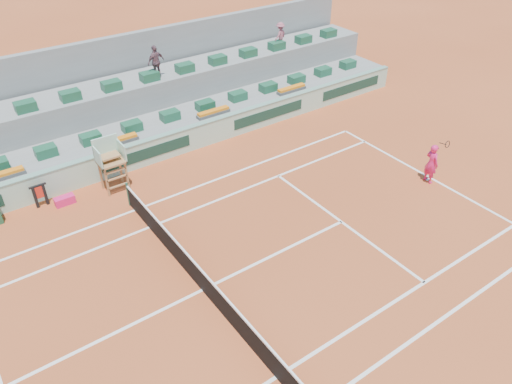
# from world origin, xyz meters

# --- Properties ---
(ground) EXTENTS (90.00, 90.00, 0.00)m
(ground) POSITION_xyz_m (0.00, 0.00, 0.00)
(ground) COLOR #A84520
(ground) RESTS_ON ground
(seating_tier_lower) EXTENTS (36.00, 4.00, 1.20)m
(seating_tier_lower) POSITION_xyz_m (0.00, 10.70, 0.60)
(seating_tier_lower) COLOR gray
(seating_tier_lower) RESTS_ON ground
(seating_tier_upper) EXTENTS (36.00, 2.40, 2.60)m
(seating_tier_upper) POSITION_xyz_m (0.00, 12.30, 1.30)
(seating_tier_upper) COLOR gray
(seating_tier_upper) RESTS_ON ground
(stadium_back_wall) EXTENTS (36.00, 0.40, 4.40)m
(stadium_back_wall) POSITION_xyz_m (0.00, 13.90, 2.20)
(stadium_back_wall) COLOR gray
(stadium_back_wall) RESTS_ON ground
(player_bag) EXTENTS (0.81, 0.36, 0.36)m
(player_bag) POSITION_xyz_m (-2.17, 7.57, 0.18)
(player_bag) COLOR #F01F69
(player_bag) RESTS_ON ground
(spectator_mid) EXTENTS (1.04, 0.59, 1.67)m
(spectator_mid) POSITION_xyz_m (4.48, 11.80, 3.43)
(spectator_mid) COLOR #6E4953
(spectator_mid) RESTS_ON seating_tier_upper
(spectator_right) EXTENTS (1.04, 0.81, 1.42)m
(spectator_right) POSITION_xyz_m (12.39, 11.91, 3.31)
(spectator_right) COLOR #A85464
(spectator_right) RESTS_ON seating_tier_upper
(court_lines) EXTENTS (23.89, 11.09, 0.01)m
(court_lines) POSITION_xyz_m (0.00, 0.00, 0.01)
(court_lines) COLOR white
(court_lines) RESTS_ON ground
(tennis_net) EXTENTS (0.10, 11.97, 1.10)m
(tennis_net) POSITION_xyz_m (0.00, 0.00, 0.53)
(tennis_net) COLOR black
(tennis_net) RESTS_ON ground
(advertising_hoarding) EXTENTS (36.00, 0.34, 1.26)m
(advertising_hoarding) POSITION_xyz_m (0.02, 8.50, 0.63)
(advertising_hoarding) COLOR #AAD6BC
(advertising_hoarding) RESTS_ON ground
(umpire_chair) EXTENTS (1.10, 0.90, 2.40)m
(umpire_chair) POSITION_xyz_m (0.00, 7.50, 1.54)
(umpire_chair) COLOR #A26D3D
(umpire_chair) RESTS_ON ground
(seat_row_lower) EXTENTS (32.90, 0.60, 0.44)m
(seat_row_lower) POSITION_xyz_m (0.00, 9.80, 1.42)
(seat_row_lower) COLOR #1C5437
(seat_row_lower) RESTS_ON seating_tier_lower
(seat_row_upper) EXTENTS (32.90, 0.60, 0.44)m
(seat_row_upper) POSITION_xyz_m (0.00, 11.70, 2.82)
(seat_row_upper) COLOR #1C5437
(seat_row_upper) RESTS_ON seating_tier_upper
(flower_planters) EXTENTS (26.80, 0.36, 0.28)m
(flower_planters) POSITION_xyz_m (-1.50, 9.00, 1.33)
(flower_planters) COLOR #4F4F4F
(flower_planters) RESTS_ON seating_tier_lower
(towel_rack) EXTENTS (0.68, 0.11, 1.03)m
(towel_rack) POSITION_xyz_m (-2.97, 7.99, 0.60)
(towel_rack) COLOR black
(towel_rack) RESTS_ON ground
(tennis_player) EXTENTS (0.52, 0.92, 2.28)m
(tennis_player) POSITION_xyz_m (11.56, -0.08, 0.93)
(tennis_player) COLOR #F01F69
(tennis_player) RESTS_ON ground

